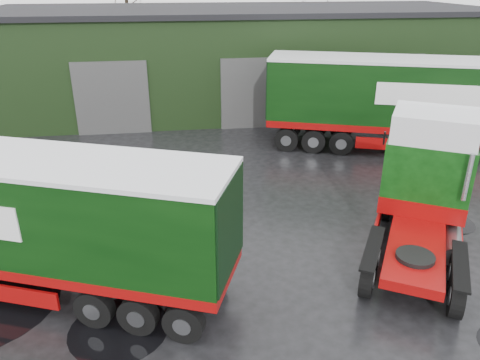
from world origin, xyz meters
The scene contains 9 objects.
ground centered at (0.00, 0.00, 0.00)m, with size 100.00×100.00×0.00m, color black.
warehouse centered at (2.00, 20.00, 3.16)m, with size 32.40×12.40×6.30m.
hero_tractor centered at (4.50, -0.46, 2.16)m, with size 2.96×6.97×4.33m, color #0C390D, non-canonical shape.
trailer_left centered at (-7.50, 0.00, 2.02)m, with size 2.66×13.00×4.04m, color silver, non-canonical shape.
lorry_right centered at (8.68, 9.00, 2.31)m, with size 3.05×17.61×4.63m, color silver, non-canonical shape.
tree_back_a centered at (-6.00, 30.00, 4.75)m, with size 4.40×4.40×9.50m, color black, non-canonical shape.
tree_back_b centered at (10.00, 30.00, 3.75)m, with size 4.40×4.40×7.50m, color black, non-canonical shape.
puddle_0 centered at (-4.39, -2.43, 0.00)m, with size 2.51×2.51×0.01m, color black.
puddle_1 centered at (6.89, 1.52, 0.00)m, with size 1.77×1.77×0.01m, color black.
Camera 1 is at (-2.72, -12.04, 8.16)m, focal length 35.00 mm.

